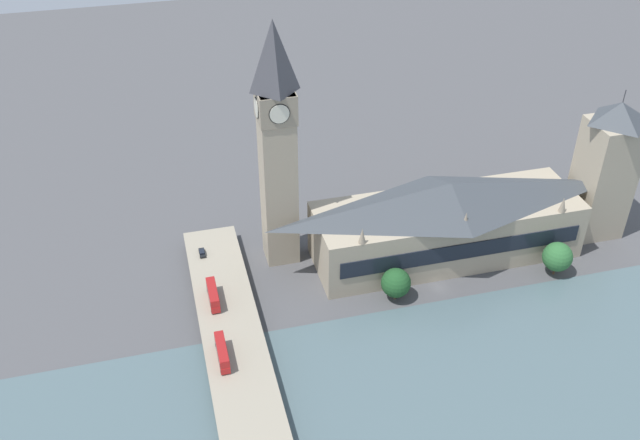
# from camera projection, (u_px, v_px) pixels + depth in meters

# --- Properties ---
(ground_plane) EXTENTS (600.00, 600.00, 0.00)m
(ground_plane) POSITION_uv_depth(u_px,v_px,m) (439.00, 288.00, 216.53)
(ground_plane) COLOR #4C4C4F
(river_water) EXTENTS (63.36, 360.00, 0.30)m
(river_water) POSITION_uv_depth(u_px,v_px,m) (494.00, 378.00, 186.49)
(river_water) COLOR #4C6066
(river_water) RESTS_ON ground_plane
(parliament_hall) EXTENTS (26.26, 83.92, 26.54)m
(parliament_hall) POSITION_uv_depth(u_px,v_px,m) (447.00, 220.00, 223.33)
(parliament_hall) COLOR tan
(parliament_hall) RESTS_ON ground_plane
(clock_tower) EXTENTS (11.25, 11.25, 77.86)m
(clock_tower) POSITION_uv_depth(u_px,v_px,m) (277.00, 143.00, 206.45)
(clock_tower) COLOR tan
(clock_tower) RESTS_ON ground_plane
(victoria_tower) EXTENTS (15.01, 15.01, 51.05)m
(victoria_tower) POSITION_uv_depth(u_px,v_px,m) (605.00, 169.00, 228.53)
(victoria_tower) COLOR tan
(victoria_tower) RESTS_ON ground_plane
(road_bridge) EXTENTS (158.71, 16.62, 4.60)m
(road_bridge) POSITION_uv_depth(u_px,v_px,m) (251.00, 418.00, 171.14)
(road_bridge) COLOR gray
(road_bridge) RESTS_ON ground_plane
(double_decker_bus_lead) EXTENTS (11.53, 2.63, 4.73)m
(double_decker_bus_lead) POSITION_uv_depth(u_px,v_px,m) (213.00, 295.00, 202.98)
(double_decker_bus_lead) COLOR red
(double_decker_bus_lead) RESTS_ON road_bridge
(double_decker_bus_mid) EXTENTS (11.95, 2.55, 4.66)m
(double_decker_bus_mid) POSITION_uv_depth(u_px,v_px,m) (222.00, 352.00, 184.42)
(double_decker_bus_mid) COLOR red
(double_decker_bus_mid) RESTS_ON road_bridge
(car_northbound_mid) EXTENTS (4.65, 1.76, 1.41)m
(car_northbound_mid) POSITION_uv_depth(u_px,v_px,m) (202.00, 253.00, 222.33)
(car_northbound_mid) COLOR black
(car_northbound_mid) RESTS_ON road_bridge
(tree_embankment_near) EXTENTS (9.19, 9.19, 11.35)m
(tree_embankment_near) POSITION_uv_depth(u_px,v_px,m) (557.00, 257.00, 218.19)
(tree_embankment_near) COLOR brown
(tree_embankment_near) RESTS_ON ground_plane
(tree_embankment_mid) EXTENTS (8.86, 8.86, 10.52)m
(tree_embankment_mid) POSITION_uv_depth(u_px,v_px,m) (396.00, 283.00, 208.99)
(tree_embankment_mid) COLOR brown
(tree_embankment_mid) RESTS_ON ground_plane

